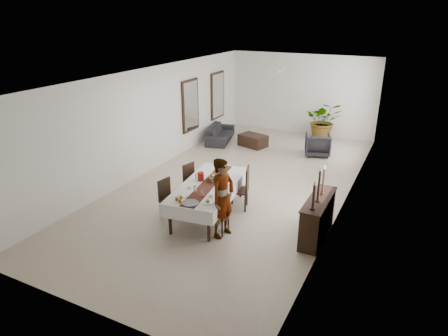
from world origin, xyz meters
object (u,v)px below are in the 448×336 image
at_px(dining_table_top, 208,186).
at_px(sofa, 220,133).
at_px(woman, 223,198).
at_px(red_pitcher, 201,176).
at_px(sideboard_body, 317,219).

distance_m(dining_table_top, sofa, 6.11).
relative_size(dining_table_top, woman, 1.39).
bearing_deg(red_pitcher, sofa, 112.46).
height_order(dining_table_top, sofa, dining_table_top).
xyz_separation_m(red_pitcher, woman, (1.05, -0.87, 0.00)).
xyz_separation_m(woman, sofa, (-3.29, 6.29, -0.63)).
bearing_deg(red_pitcher, woman, -39.55).
relative_size(dining_table_top, sideboard_body, 1.65).
height_order(red_pitcher, sideboard_body, red_pitcher).
relative_size(red_pitcher, sideboard_body, 0.14).
relative_size(dining_table_top, red_pitcher, 12.00).
bearing_deg(woman, sideboard_body, -53.94).
height_order(dining_table_top, red_pitcher, red_pitcher).
xyz_separation_m(dining_table_top, sofa, (-2.52, 5.54, -0.48)).
distance_m(dining_table_top, red_pitcher, 0.34).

